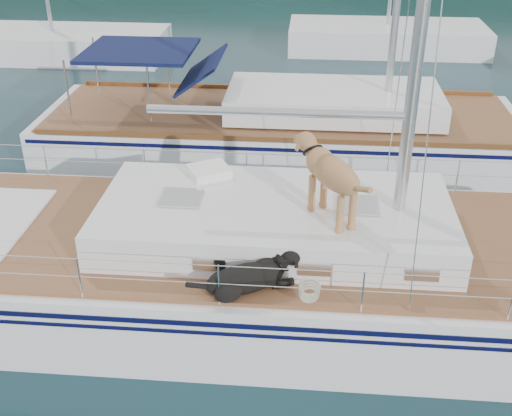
{
  "coord_description": "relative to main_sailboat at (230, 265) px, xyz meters",
  "views": [
    {
      "loc": [
        1.24,
        -8.33,
        6.23
      ],
      "look_at": [
        0.5,
        0.2,
        1.6
      ],
      "focal_mm": 45.0,
      "sensor_mm": 36.0,
      "label": 1
    }
  ],
  "objects": [
    {
      "name": "bg_boat_center",
      "position": [
        3.89,
        16.01,
        -0.23
      ],
      "size": [
        7.2,
        3.0,
        11.65
      ],
      "color": "white",
      "rests_on": "ground"
    },
    {
      "name": "ground",
      "position": [
        -0.11,
        0.01,
        -0.68
      ],
      "size": [
        120.0,
        120.0,
        0.0
      ],
      "primitive_type": "plane",
      "color": "black",
      "rests_on": "ground"
    },
    {
      "name": "main_sailboat",
      "position": [
        0.0,
        0.0,
        0.0
      ],
      "size": [
        12.0,
        3.88,
        14.01
      ],
      "color": "white",
      "rests_on": "ground"
    },
    {
      "name": "neighbor_sailboat",
      "position": [
        0.59,
        5.74,
        -0.06
      ],
      "size": [
        11.0,
        3.5,
        13.3
      ],
      "color": "white",
      "rests_on": "ground"
    },
    {
      "name": "bg_boat_west",
      "position": [
        -8.11,
        14.01,
        -0.24
      ],
      "size": [
        8.0,
        3.0,
        11.65
      ],
      "color": "white",
      "rests_on": "ground"
    }
  ]
}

